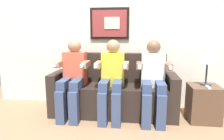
% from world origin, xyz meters
% --- Properties ---
extents(ground_plane, '(5.49, 5.49, 0.00)m').
position_xyz_m(ground_plane, '(0.00, 0.00, 0.00)').
color(ground_plane, '#8C6B4C').
extents(back_wall_assembly, '(4.22, 0.10, 2.60)m').
position_xyz_m(back_wall_assembly, '(-0.00, 0.76, 1.30)').
color(back_wall_assembly, silver).
rests_on(back_wall_assembly, ground_plane).
extents(couch, '(1.82, 0.58, 0.90)m').
position_xyz_m(couch, '(0.00, 0.33, 0.31)').
color(couch, '#2D231E').
rests_on(couch, ground_plane).
extents(person_on_left, '(0.46, 0.56, 1.11)m').
position_xyz_m(person_on_left, '(-0.56, 0.16, 0.61)').
color(person_on_left, '#D8593F').
rests_on(person_on_left, ground_plane).
extents(person_in_middle, '(0.46, 0.56, 1.11)m').
position_xyz_m(person_in_middle, '(-0.00, 0.16, 0.61)').
color(person_in_middle, yellow).
rests_on(person_in_middle, ground_plane).
extents(person_on_right, '(0.46, 0.56, 1.11)m').
position_xyz_m(person_on_right, '(0.56, 0.16, 0.61)').
color(person_on_right, white).
rests_on(person_on_right, ground_plane).
extents(side_table_right, '(0.40, 0.40, 0.50)m').
position_xyz_m(side_table_right, '(1.26, 0.22, 0.25)').
color(side_table_right, brown).
rests_on(side_table_right, ground_plane).
extents(table_lamp, '(0.22, 0.22, 0.46)m').
position_xyz_m(table_lamp, '(1.29, 0.27, 0.86)').
color(table_lamp, '#333338').
rests_on(table_lamp, side_table_right).
extents(spare_remote_on_table, '(0.04, 0.13, 0.02)m').
position_xyz_m(spare_remote_on_table, '(1.27, 0.10, 0.51)').
color(spare_remote_on_table, white).
rests_on(spare_remote_on_table, side_table_right).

